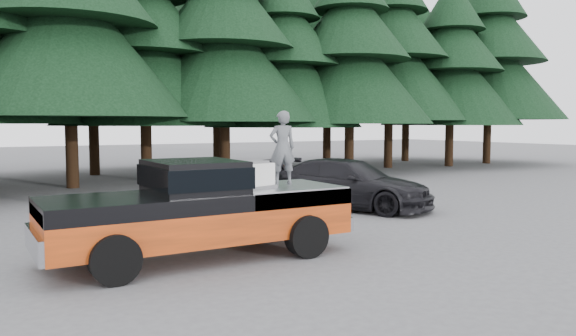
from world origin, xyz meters
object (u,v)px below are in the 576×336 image
pickup_truck (199,225)px  parked_car (349,184)px  air_compressor (253,176)px  man_on_bed (282,148)px

pickup_truck → parked_car: 7.42m
air_compressor → parked_car: 6.60m
air_compressor → man_on_bed: 1.07m
man_on_bed → pickup_truck: bearing=18.3°
man_on_bed → parked_car: size_ratio=0.30×
pickup_truck → man_on_bed: size_ratio=3.84×
pickup_truck → man_on_bed: 2.46m
pickup_truck → air_compressor: (1.11, -0.11, 0.91)m
air_compressor → parked_car: size_ratio=0.13×
man_on_bed → air_compressor: bearing=32.4°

